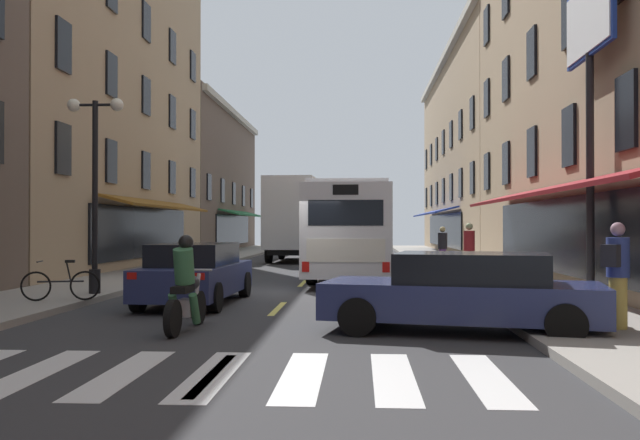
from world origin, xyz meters
TOP-DOWN VIEW (x-y plane):
  - ground_plane at (0.00, 0.00)m, footprint 34.80×80.00m
  - lane_centre_dashes at (0.00, -0.25)m, footprint 0.14×73.90m
  - crosswalk_near at (0.00, -10.00)m, footprint 7.10×2.80m
  - sidewalk_left at (-5.90, 0.00)m, footprint 3.00×80.00m
  - sidewalk_right at (5.90, 0.00)m, footprint 3.00×80.00m
  - billboard_sign at (7.05, -2.53)m, footprint 0.40×2.99m
  - transit_bus at (1.59, 6.38)m, footprint 2.92×12.60m
  - box_truck at (-1.51, 16.16)m, footprint 2.69×7.12m
  - sedan_near at (-1.22, 26.90)m, footprint 1.99×4.60m
  - sedan_mid at (-2.01, -2.75)m, footprint 1.98×4.57m
  - sedan_far at (3.57, -6.56)m, footprint 4.90×2.76m
  - motorcycle_rider at (-1.20, -6.71)m, footprint 0.62×2.07m
  - bicycle_near at (-4.90, -3.47)m, footprint 1.68×0.55m
  - pedestrian_near at (5.99, -6.93)m, footprint 0.50×0.49m
  - pedestrian_mid at (4.97, 7.73)m, footprint 0.36×0.36m
  - pedestrian_far at (5.39, 4.09)m, footprint 0.36×0.36m
  - street_lamp_twin at (-4.78, -1.86)m, footprint 1.42×0.32m

SIDE VIEW (x-z plane):
  - ground_plane at x=0.00m, z-range -0.10..0.00m
  - lane_centre_dashes at x=0.00m, z-range 0.00..0.01m
  - crosswalk_near at x=0.00m, z-range 0.00..0.01m
  - sidewalk_left at x=-5.90m, z-range 0.00..0.14m
  - sidewalk_right at x=5.90m, z-range 0.00..0.14m
  - bicycle_near at x=-4.90m, z-range 0.05..0.96m
  - sedan_near at x=-1.22m, z-range 0.02..1.32m
  - sedan_far at x=3.57m, z-range 0.01..1.37m
  - motorcycle_rider at x=-1.20m, z-range -0.12..1.54m
  - sedan_mid at x=-2.01m, z-range 0.01..1.42m
  - pedestrian_mid at x=4.97m, z-range 0.16..1.82m
  - pedestrian_far at x=5.39m, z-range 0.17..1.95m
  - pedestrian_near at x=5.99m, z-range 0.19..1.93m
  - transit_bus at x=1.59m, z-range 0.08..3.25m
  - box_truck at x=-1.51m, z-range 0.00..4.20m
  - street_lamp_twin at x=-4.78m, z-range 0.41..5.27m
  - billboard_sign at x=7.05m, z-range 2.11..9.45m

